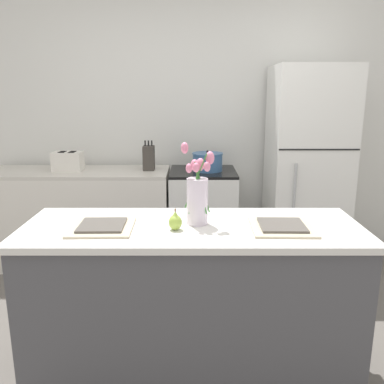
{
  "coord_description": "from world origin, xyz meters",
  "views": [
    {
      "loc": [
        0.0,
        -2.05,
        1.58
      ],
      "look_at": [
        0.0,
        0.25,
        1.02
      ],
      "focal_mm": 38.0,
      "sensor_mm": 36.0,
      "label": 1
    }
  ],
  "objects": [
    {
      "name": "kitchen_island",
      "position": [
        0.0,
        0.0,
        0.45
      ],
      "size": [
        1.8,
        0.66,
        0.9
      ],
      "color": "#4C4C51",
      "rests_on": "ground_plane"
    },
    {
      "name": "knife_block",
      "position": [
        -0.4,
        1.64,
        1.0
      ],
      "size": [
        0.1,
        0.14,
        0.27
      ],
      "color": "#3D3833",
      "rests_on": "back_counter"
    },
    {
      "name": "back_counter",
      "position": [
        -1.06,
        1.6,
        0.44
      ],
      "size": [
        1.68,
        0.6,
        0.89
      ],
      "color": "silver",
      "rests_on": "ground_plane"
    },
    {
      "name": "flower_vase",
      "position": [
        0.03,
        0.03,
        1.06
      ],
      "size": [
        0.17,
        0.15,
        0.43
      ],
      "color": "silver",
      "rests_on": "kitchen_island"
    },
    {
      "name": "plate_setting_right",
      "position": [
        0.47,
        -0.05,
        0.91
      ],
      "size": [
        0.33,
        0.33,
        0.02
      ],
      "color": "beige",
      "rests_on": "kitchen_island"
    },
    {
      "name": "toaster",
      "position": [
        -1.13,
        1.6,
        0.97
      ],
      "size": [
        0.28,
        0.18,
        0.17
      ],
      "color": "silver",
      "rests_on": "back_counter"
    },
    {
      "name": "cooking_pot",
      "position": [
        0.14,
        1.59,
        0.97
      ],
      "size": [
        0.28,
        0.28,
        0.19
      ],
      "color": "#386093",
      "rests_on": "stove_range"
    },
    {
      "name": "ground_plane",
      "position": [
        0.0,
        0.0,
        0.0
      ],
      "size": [
        10.0,
        10.0,
        0.0
      ],
      "primitive_type": "plane",
      "color": "#59544F"
    },
    {
      "name": "back_wall",
      "position": [
        0.0,
        2.0,
        1.35
      ],
      "size": [
        5.2,
        0.08,
        2.7
      ],
      "color": "silver",
      "rests_on": "ground_plane"
    },
    {
      "name": "stove_range",
      "position": [
        0.1,
        1.6,
        0.44
      ],
      "size": [
        0.6,
        0.61,
        0.89
      ],
      "color": "silver",
      "rests_on": "ground_plane"
    },
    {
      "name": "plate_setting_left",
      "position": [
        -0.47,
        -0.05,
        0.91
      ],
      "size": [
        0.33,
        0.33,
        0.02
      ],
      "color": "beige",
      "rests_on": "kitchen_island"
    },
    {
      "name": "pear_figurine",
      "position": [
        -0.09,
        -0.07,
        0.94
      ],
      "size": [
        0.07,
        0.07,
        0.11
      ],
      "color": "#9EBC47",
      "rests_on": "kitchen_island"
    },
    {
      "name": "refrigerator",
      "position": [
        1.05,
        1.6,
        0.91
      ],
      "size": [
        0.68,
        0.67,
        1.82
      ],
      "color": "white",
      "rests_on": "ground_plane"
    }
  ]
}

